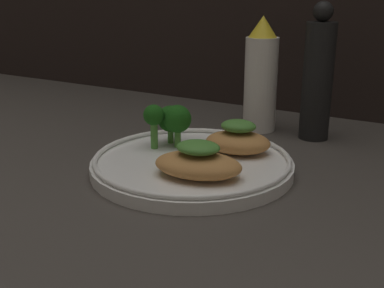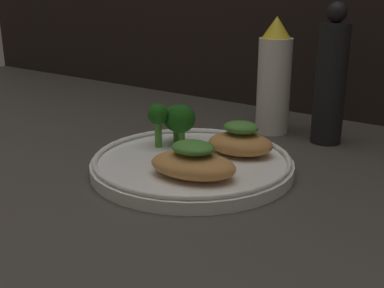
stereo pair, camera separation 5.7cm
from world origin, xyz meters
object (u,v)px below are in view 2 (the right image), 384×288
pepper_grinder (331,80)px  plate (192,163)px  broccoli_bunch (175,119)px  sauce_bottle (275,79)px

pepper_grinder → plate: bearing=-112.8°
broccoli_bunch → sauce_bottle: (5.39, 17.10, 3.24)cm
plate → broccoli_bunch: 7.31cm
sauce_bottle → pepper_grinder: pepper_grinder is taller
plate → pepper_grinder: size_ratio=1.25×
pepper_grinder → sauce_bottle: bearing=-180.0°
broccoli_bunch → pepper_grinder: pepper_grinder is taller
broccoli_bunch → pepper_grinder: size_ratio=0.31×
broccoli_bunch → pepper_grinder: 22.30cm
sauce_bottle → pepper_grinder: 8.40cm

